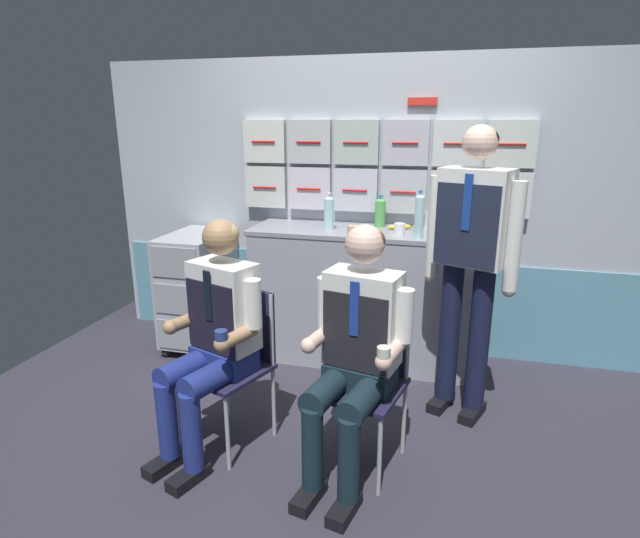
# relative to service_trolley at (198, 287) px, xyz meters

# --- Properties ---
(ground) EXTENTS (4.80, 4.80, 0.04)m
(ground) POSITION_rel_service_trolley_xyz_m (1.28, -1.00, -0.50)
(ground) COLOR #2F2D38
(galley_bulkhead) EXTENTS (4.20, 0.14, 2.15)m
(galley_bulkhead) POSITION_rel_service_trolley_xyz_m (1.28, 0.37, 0.59)
(galley_bulkhead) COLOR #ADB4BF
(galley_bulkhead) RESTS_ON ground
(galley_counter) EXTENTS (1.60, 0.53, 0.97)m
(galley_counter) POSITION_rel_service_trolley_xyz_m (1.27, 0.09, 0.01)
(galley_counter) COLOR #9698A4
(galley_counter) RESTS_ON ground
(service_trolley) EXTENTS (0.40, 0.65, 0.89)m
(service_trolley) POSITION_rel_service_trolley_xyz_m (0.00, 0.00, 0.00)
(service_trolley) COLOR black
(service_trolley) RESTS_ON ground
(folding_chair_left) EXTENTS (0.51, 0.51, 0.84)m
(folding_chair_left) POSITION_rel_service_trolley_xyz_m (0.77, -1.03, 0.04)
(folding_chair_left) COLOR #A8AAAF
(folding_chair_left) RESTS_ON ground
(crew_member_left) EXTENTS (0.53, 0.66, 1.24)m
(crew_member_left) POSITION_rel_service_trolley_xyz_m (0.72, -1.18, 0.20)
(crew_member_left) COLOR black
(crew_member_left) RESTS_ON ground
(folding_chair_right) EXTENTS (0.48, 0.48, 0.84)m
(folding_chair_right) POSITION_rel_service_trolley_xyz_m (1.49, -1.04, 0.04)
(folding_chair_right) COLOR #A8AAAF
(folding_chair_right) RESTS_ON ground
(crew_member_right) EXTENTS (0.51, 0.65, 1.25)m
(crew_member_right) POSITION_rel_service_trolley_xyz_m (1.46, -1.19, 0.21)
(crew_member_right) COLOR black
(crew_member_right) RESTS_ON ground
(crew_member_standing) EXTENTS (0.50, 0.36, 1.69)m
(crew_member_standing) POSITION_rel_service_trolley_xyz_m (1.97, -0.48, 0.53)
(crew_member_standing) COLOR black
(crew_member_standing) RESTS_ON ground
(water_bottle_clear) EXTENTS (0.08, 0.08, 0.23)m
(water_bottle_clear) POSITION_rel_service_trolley_xyz_m (1.35, 0.23, 0.60)
(water_bottle_clear) COLOR #52A551
(water_bottle_clear) RESTS_ON galley_counter
(sparkling_bottle_green) EXTENTS (0.06, 0.06, 0.31)m
(sparkling_bottle_green) POSITION_rel_service_trolley_xyz_m (1.65, -0.09, 0.64)
(sparkling_bottle_green) COLOR #ABD8DA
(sparkling_bottle_green) RESTS_ON galley_counter
(water_bottle_short) EXTENTS (0.07, 0.07, 0.26)m
(water_bottle_short) POSITION_rel_service_trolley_xyz_m (1.02, 0.04, 0.62)
(water_bottle_short) COLOR #ABDBE4
(water_bottle_short) RESTS_ON galley_counter
(coffee_cup_spare) EXTENTS (0.07, 0.07, 0.08)m
(coffee_cup_spare) POSITION_rel_service_trolley_xyz_m (1.52, -0.01, 0.54)
(coffee_cup_spare) COLOR white
(coffee_cup_spare) RESTS_ON galley_counter
(paper_cup_tan) EXTENTS (0.07, 0.07, 0.06)m
(paper_cup_tan) POSITION_rel_service_trolley_xyz_m (1.22, -0.09, 0.53)
(paper_cup_tan) COLOR tan
(paper_cup_tan) RESTS_ON galley_counter
(snack_banana) EXTENTS (0.17, 0.10, 0.04)m
(snack_banana) POSITION_rel_service_trolley_xyz_m (1.50, 0.16, 0.52)
(snack_banana) COLOR yellow
(snack_banana) RESTS_ON galley_counter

